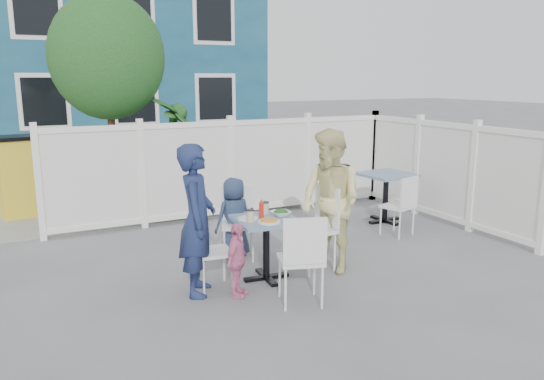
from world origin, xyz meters
name	(u,v)px	position (x,y,z in m)	size (l,w,h in m)	color
ground	(296,261)	(0.00, 0.00, 0.00)	(80.00, 80.00, 0.00)	slate
near_sidewalk	(198,200)	(0.00, 3.80, 0.01)	(24.00, 2.60, 0.01)	gray
street	(150,170)	(0.00, 7.50, 0.00)	(24.00, 5.00, 0.01)	black
far_sidewalk	(125,154)	(0.00, 10.60, 0.01)	(24.00, 1.60, 0.01)	gray
building	(85,56)	(-0.50, 14.00, 3.00)	(11.00, 6.00, 6.00)	navy
fence_back	(231,171)	(0.10, 2.40, 0.78)	(5.86, 0.08, 1.60)	white
fence_right	(444,174)	(3.00, 0.60, 0.78)	(0.08, 3.66, 1.60)	white
tree	(107,57)	(-1.60, 3.30, 2.59)	(1.80, 1.62, 3.59)	#382316
utility_cabinet	(22,178)	(-2.98, 4.00, 0.65)	(0.70, 0.50, 1.29)	yellow
potted_shrub_a	(176,155)	(-0.61, 3.10, 1.00)	(1.11, 1.11, 1.99)	#14411B
potted_shrub_b	(275,163)	(1.23, 3.00, 0.74)	(1.32, 1.15, 1.47)	#14411B
main_table	(266,232)	(-0.60, -0.36, 0.56)	(0.74, 0.74, 0.72)	#4D6992
spare_table	(386,184)	(2.19, 1.01, 0.61)	(0.80, 0.80, 0.79)	#4D6992
chair_left	(207,246)	(-1.30, -0.34, 0.50)	(0.41, 0.43, 0.86)	white
chair_right	(319,221)	(0.13, -0.32, 0.59)	(0.47, 0.49, 1.01)	white
chair_back	(238,217)	(-0.58, 0.51, 0.53)	(0.53, 0.52, 0.91)	white
chair_near	(302,254)	(-0.60, -1.19, 0.56)	(0.54, 0.53, 0.96)	white
chair_spare	(402,202)	(1.91, 0.27, 0.52)	(0.50, 0.49, 0.89)	white
man	(197,220)	(-1.42, -0.39, 0.81)	(0.59, 0.39, 1.62)	navy
woman	(330,201)	(0.22, -0.42, 0.85)	(0.83, 0.64, 1.70)	#D9C945
boy	(234,217)	(-0.62, 0.54, 0.52)	(0.51, 0.33, 1.04)	navy
toddler	(237,260)	(-1.09, -0.67, 0.40)	(0.47, 0.20, 0.81)	pink
plate_main	(269,222)	(-0.64, -0.51, 0.73)	(0.25, 0.25, 0.02)	white
plate_side	(248,218)	(-0.79, -0.29, 0.73)	(0.23, 0.23, 0.02)	white
salad_bowl	(281,213)	(-0.39, -0.32, 0.75)	(0.22, 0.22, 0.05)	white
coffee_cup_a	(250,216)	(-0.81, -0.40, 0.78)	(0.08, 0.08, 0.13)	beige
coffee_cup_b	(265,208)	(-0.51, -0.15, 0.79)	(0.09, 0.09, 0.13)	beige
ketchup_bottle	(261,210)	(-0.63, -0.31, 0.81)	(0.05, 0.05, 0.18)	red
salt_shaker	(253,212)	(-0.65, -0.12, 0.75)	(0.03, 0.03, 0.06)	white
pepper_shaker	(252,211)	(-0.64, -0.08, 0.76)	(0.03, 0.03, 0.07)	black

